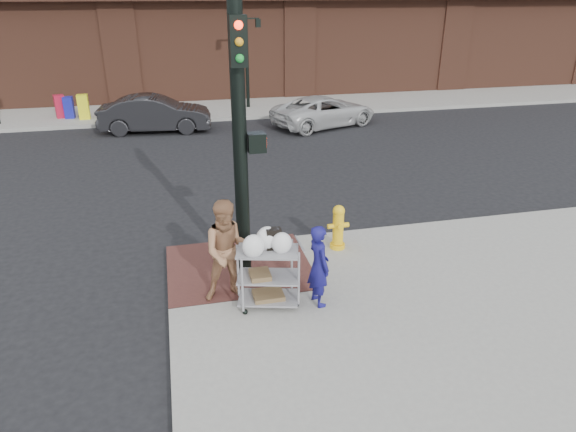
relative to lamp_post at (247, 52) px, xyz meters
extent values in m
plane|color=black|center=(-2.00, -16.00, -2.62)|extent=(220.00, 220.00, 0.00)
cube|color=gray|center=(10.50, 16.00, -2.54)|extent=(65.00, 36.00, 0.15)
cube|color=#4B2623|center=(-2.60, -15.10, -2.46)|extent=(2.80, 2.40, 0.01)
cylinder|color=black|center=(0.00, 0.00, -0.47)|extent=(0.16, 0.16, 4.00)
cube|color=black|center=(0.00, 0.00, 1.43)|extent=(1.20, 0.06, 0.06)
cube|color=black|center=(-0.55, 0.00, 1.23)|extent=(0.22, 0.22, 0.35)
cube|color=black|center=(0.55, 0.00, 1.23)|extent=(0.22, 0.22, 0.35)
cylinder|color=black|center=(-2.50, -15.20, 0.03)|extent=(0.26, 0.26, 5.00)
cube|color=black|center=(-2.20, -15.20, 0.08)|extent=(0.32, 0.28, 0.34)
cube|color=#FF260C|center=(-2.04, -15.20, 0.08)|extent=(0.02, 0.18, 0.22)
cube|color=black|center=(-2.50, -15.48, 1.83)|extent=(0.28, 0.18, 0.80)
imported|color=navy|center=(-1.43, -16.68, -1.72)|extent=(0.45, 0.60, 1.49)
imported|color=#9E6C4A|center=(-2.90, -16.16, -1.54)|extent=(0.91, 0.71, 1.86)
imported|color=black|center=(-4.22, -3.16, -1.91)|extent=(4.46, 1.96, 1.43)
imported|color=silver|center=(2.58, -3.83, -2.00)|extent=(4.90, 3.47, 1.24)
cube|color=gray|center=(-2.28, -16.53, -1.43)|extent=(1.14, 0.81, 0.03)
cube|color=gray|center=(-2.28, -16.53, -1.92)|extent=(1.14, 0.81, 0.03)
cube|color=gray|center=(-2.28, -16.53, -2.34)|extent=(1.14, 0.81, 0.03)
cube|color=black|center=(-2.17, -16.47, -1.25)|extent=(0.25, 0.16, 0.37)
cube|color=brown|center=(-2.42, -16.53, -1.86)|extent=(0.34, 0.39, 0.09)
cube|color=brown|center=(-2.28, -16.53, -2.29)|extent=(0.53, 0.41, 0.08)
cylinder|color=yellow|center=(-0.43, -14.75, -2.42)|extent=(0.32, 0.32, 0.09)
cylinder|color=yellow|center=(-0.43, -14.75, -2.01)|extent=(0.23, 0.23, 0.71)
sphere|color=yellow|center=(-0.43, -14.75, -1.62)|extent=(0.25, 0.25, 0.25)
cylinder|color=yellow|center=(-0.43, -14.75, -1.95)|extent=(0.46, 0.10, 0.10)
cube|color=#B7142F|center=(-8.20, -0.41, -1.98)|extent=(0.50, 0.47, 0.97)
cube|color=yellow|center=(-7.19, -0.87, -1.96)|extent=(0.44, 0.40, 1.02)
cube|color=#181A9C|center=(-7.82, -0.57, -2.01)|extent=(0.40, 0.36, 0.91)
camera|label=1|loc=(-3.68, -24.03, 2.58)|focal=32.00mm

